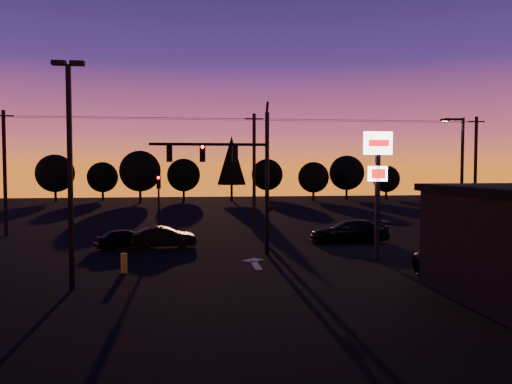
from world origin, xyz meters
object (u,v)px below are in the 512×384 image
(parking_lot_light, at_px, (70,159))
(streetlight, at_px, (461,176))
(traffic_signal_mast, at_px, (239,167))
(car_right, at_px, (349,231))
(car_mid, at_px, (164,237))
(secondary_signal, at_px, (159,197))
(suv_parked, at_px, (460,267))
(pylon_sign, at_px, (378,168))
(car_left, at_px, (125,238))
(bollard, at_px, (124,263))

(parking_lot_light, bearing_deg, streetlight, 21.65)
(traffic_signal_mast, xyz_separation_m, car_right, (7.61, 3.72, -4.19))
(car_mid, bearing_deg, streetlight, -100.61)
(traffic_signal_mast, height_order, secondary_signal, traffic_signal_mast)
(suv_parked, bearing_deg, car_mid, 140.75)
(parking_lot_light, xyz_separation_m, car_mid, (3.06, 10.16, -4.62))
(parking_lot_light, bearing_deg, car_right, 35.52)
(parking_lot_light, bearing_deg, car_mid, 73.24)
(pylon_sign, bearing_deg, car_left, 157.42)
(parking_lot_light, distance_m, car_left, 11.25)
(parking_lot_light, bearing_deg, pylon_sign, 17.23)
(secondary_signal, relative_size, car_mid, 1.10)
(car_right, height_order, suv_parked, car_right)
(pylon_sign, relative_size, suv_parked, 1.36)
(parking_lot_light, height_order, car_mid, parking_lot_light)
(car_right, bearing_deg, bollard, -56.55)
(streetlight, distance_m, bollard, 20.89)
(suv_parked, bearing_deg, parking_lot_light, 177.83)
(car_mid, distance_m, suv_parked, 17.12)
(traffic_signal_mast, height_order, pylon_sign, traffic_signal_mast)
(bollard, xyz_separation_m, car_right, (13.37, 7.69, 0.29))
(car_mid, bearing_deg, car_left, 83.48)
(streetlight, relative_size, car_right, 1.56)
(secondary_signal, distance_m, streetlight, 19.89)
(traffic_signal_mast, bearing_deg, parking_lot_light, -136.63)
(secondary_signal, relative_size, car_right, 0.85)
(car_mid, bearing_deg, parking_lot_light, 157.81)
(secondary_signal, bearing_deg, streetlight, -17.56)
(pylon_sign, bearing_deg, car_right, 85.29)
(car_right, bearing_deg, suv_parked, 9.02)
(pylon_sign, bearing_deg, streetlight, 30.08)
(traffic_signal_mast, distance_m, car_mid, 6.88)
(car_left, bearing_deg, car_right, -111.80)
(bollard, bearing_deg, car_mid, 78.73)
(secondary_signal, relative_size, streetlight, 0.54)
(streetlight, distance_m, suv_parked, 11.41)
(parking_lot_light, height_order, car_left, parking_lot_light)
(parking_lot_light, relative_size, car_mid, 2.32)
(bollard, height_order, suv_parked, suv_parked)
(pylon_sign, xyz_separation_m, suv_parked, (1.62, -5.40, -4.22))
(bollard, distance_m, suv_parked, 15.01)
(car_mid, bearing_deg, secondary_signal, 1.98)
(traffic_signal_mast, distance_m, secondary_signal, 9.19)
(traffic_signal_mast, bearing_deg, car_right, 26.07)
(parking_lot_light, xyz_separation_m, pylon_sign, (14.50, 4.50, -0.36))
(suv_parked, bearing_deg, car_right, 96.49)
(bollard, bearing_deg, car_right, 29.90)
(traffic_signal_mast, distance_m, bollard, 8.30)
(parking_lot_light, distance_m, car_mid, 11.58)
(secondary_signal, height_order, car_left, secondary_signal)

